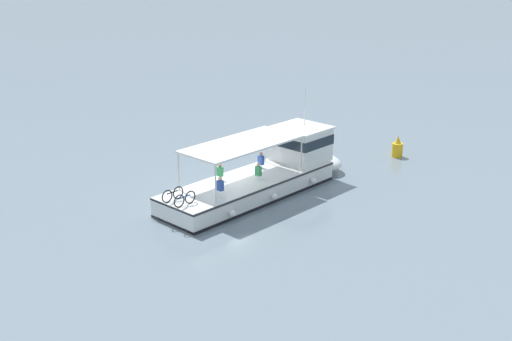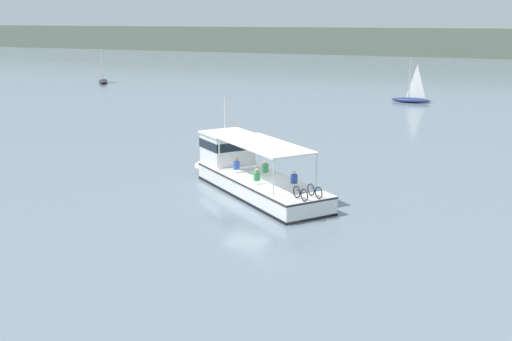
% 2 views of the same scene
% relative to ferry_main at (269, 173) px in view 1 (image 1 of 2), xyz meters
% --- Properties ---
extents(ground_plane, '(400.00, 400.00, 0.00)m').
position_rel_ferry_main_xyz_m(ground_plane, '(0.94, -2.28, -1.02)').
color(ground_plane, slate).
extents(ferry_main, '(11.97, 10.18, 5.32)m').
position_rel_ferry_main_xyz_m(ferry_main, '(0.00, 0.00, 0.00)').
color(ferry_main, white).
rests_on(ferry_main, ground).
extents(channel_buoy, '(0.70, 0.70, 1.40)m').
position_rel_ferry_main_xyz_m(channel_buoy, '(-6.90, 7.78, -0.45)').
color(channel_buoy, gold).
rests_on(channel_buoy, ground).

